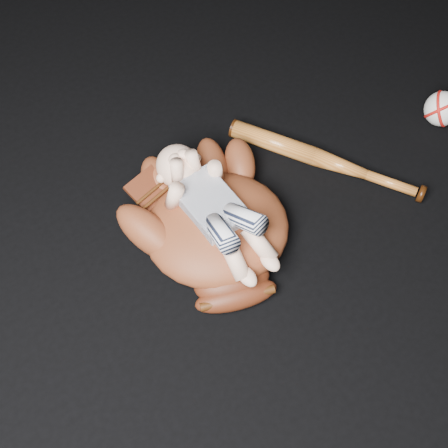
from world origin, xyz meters
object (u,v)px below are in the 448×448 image
object	(u,v)px
newborn_baby	(218,211)
baseball	(442,109)
baseball_glove	(217,224)
baseball_bat	(326,160)

from	to	relation	value
newborn_baby	baseball	world-z (taller)	newborn_baby
baseball_glove	baseball	xyz separation A→B (m)	(0.62, -0.03, -0.02)
newborn_baby	baseball	distance (m)	0.63
baseball_glove	baseball_bat	distance (m)	0.32
baseball	baseball_glove	bearing A→B (deg)	177.32
baseball_glove	baseball_bat	bearing A→B (deg)	23.19
newborn_baby	baseball	xyz separation A→B (m)	(0.62, -0.03, -0.07)
baseball_glove	newborn_baby	bearing A→B (deg)	-23.08
baseball_bat	baseball_glove	bearing A→B (deg)	-176.31
newborn_baby	baseball_bat	xyz separation A→B (m)	(0.31, 0.02, -0.09)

